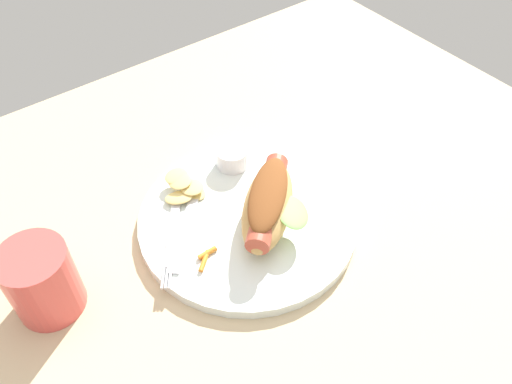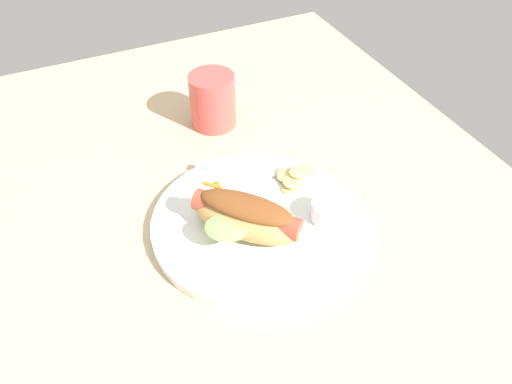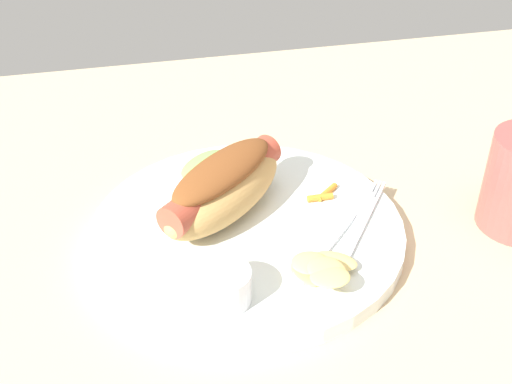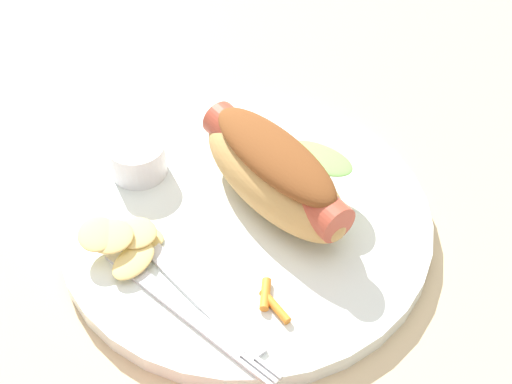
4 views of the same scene
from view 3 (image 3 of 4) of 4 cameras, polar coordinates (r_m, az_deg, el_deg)
ground_plane at (r=65.96cm, az=0.68°, el=-4.33°), size 120.00×90.00×1.80cm
plate at (r=64.69cm, az=-0.82°, el=-3.31°), size 30.67×30.67×1.60cm
hot_dog at (r=63.63cm, az=-2.89°, el=0.54°), size 16.40×15.72×6.31cm
sauce_ramekin at (r=55.18cm, az=-2.95°, el=-8.13°), size 4.92×4.92×3.07cm
fork at (r=63.81cm, az=8.76°, el=-3.26°), size 11.13×14.45×0.40cm
knife at (r=63.19cm, az=6.88°, el=-3.54°), size 12.03×12.47×0.36cm
chips_pile at (r=57.55cm, az=5.72°, el=-6.62°), size 6.83×6.85×2.27cm
carrot_garnish at (r=67.94cm, az=5.89°, el=-0.24°), size 3.77×2.55×0.71cm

